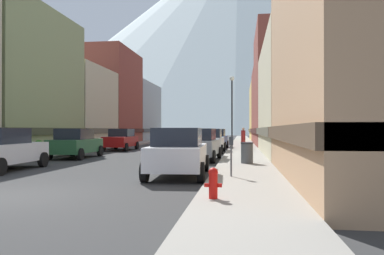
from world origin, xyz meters
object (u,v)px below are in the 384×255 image
at_px(car_left_0, 2,149).
at_px(parking_meter_near, 231,151).
at_px(car_right_2, 210,141).
at_px(fire_hydrant_near, 213,182).
at_px(streetlamp_right, 232,101).
at_px(potted_plant_1, 39,146).
at_px(car_left_1, 76,143).
at_px(car_right_1, 200,144).
at_px(trash_bin_right, 247,153).
at_px(pedestrian_1, 243,139).
at_px(pedestrian_2, 67,141).
at_px(car_left_2, 121,139).
at_px(car_right_3, 216,139).
at_px(car_driving_0, 212,135).
at_px(car_right_0, 179,152).

distance_m(car_left_0, parking_meter_near, 9.70).
xyz_separation_m(car_left_0, car_right_2, (7.60, 13.11, 0.00)).
relative_size(fire_hydrant_near, streetlamp_right, 0.12).
xyz_separation_m(fire_hydrant_near, potted_plant_1, (-12.45, 14.07, 0.14)).
bearing_deg(car_right_2, car_left_1, -140.86).
xyz_separation_m(car_right_1, parking_meter_near, (1.95, -7.93, 0.11)).
height_order(trash_bin_right, streetlamp_right, streetlamp_right).
bearing_deg(pedestrian_1, car_left_0, -120.59).
height_order(potted_plant_1, pedestrian_2, pedestrian_2).
height_order(fire_hydrant_near, parking_meter_near, parking_meter_near).
xyz_separation_m(car_left_2, car_right_1, (7.60, -9.15, 0.00)).
distance_m(car_left_2, pedestrian_2, 5.19).
distance_m(car_left_0, car_right_3, 20.64).
xyz_separation_m(fire_hydrant_near, pedestrian_2, (-11.70, 16.54, 0.37)).
relative_size(car_left_2, potted_plant_1, 4.96).
distance_m(car_left_1, car_right_2, 9.79).
bearing_deg(fire_hydrant_near, car_right_1, 97.86).
relative_size(pedestrian_2, streetlamp_right, 0.28).
xyz_separation_m(car_left_1, car_right_3, (7.60, 12.26, 0.00)).
relative_size(car_left_1, car_driving_0, 1.02).
bearing_deg(car_right_1, car_driving_0, 93.51).
bearing_deg(car_left_0, trash_bin_right, 17.82).
height_order(car_left_2, trash_bin_right, car_left_2).
xyz_separation_m(car_right_0, pedestrian_2, (-10.05, 11.58, -0.00)).
bearing_deg(car_right_3, parking_meter_near, -84.67).
distance_m(car_right_3, fire_hydrant_near, 25.01).
xyz_separation_m(car_right_0, car_right_1, (-0.01, 7.01, 0.00)).
distance_m(car_left_1, streetlamp_right, 12.92).
relative_size(car_left_2, car_right_0, 0.99).
distance_m(car_right_0, potted_plant_1, 14.14).
distance_m(car_left_0, car_driving_0, 42.35).
distance_m(car_left_0, fire_hydrant_near, 10.90).
distance_m(car_left_2, car_right_3, 8.51).
distance_m(pedestrian_1, streetlamp_right, 3.49).
bearing_deg(trash_bin_right, car_left_0, -162.18).
xyz_separation_m(car_left_0, pedestrian_2, (-2.45, 10.77, -0.00)).
distance_m(car_left_0, trash_bin_right, 10.66).
distance_m(parking_meter_near, pedestrian_2, 17.33).
height_order(pedestrian_2, streetlamp_right, streetlamp_right).
bearing_deg(car_driving_0, pedestrian_2, -104.11).
xyz_separation_m(pedestrian_1, streetlamp_right, (-0.90, -1.49, 3.03)).
height_order(pedestrian_1, streetlamp_right, streetlamp_right).
bearing_deg(potted_plant_1, car_left_1, -23.36).
height_order(car_right_2, car_driving_0, same).
bearing_deg(streetlamp_right, car_left_2, -179.03).
relative_size(car_left_0, car_right_2, 1.01).
distance_m(car_left_2, trash_bin_right, 15.79).
distance_m(car_left_0, streetlamp_right, 18.27).
distance_m(car_left_1, car_driving_0, 35.49).
distance_m(car_left_0, car_right_0, 7.64).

